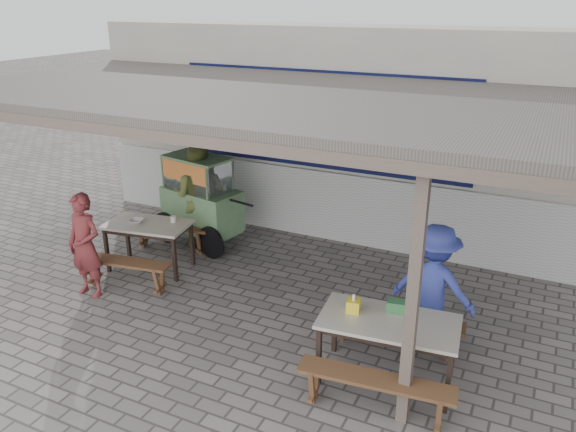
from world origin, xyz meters
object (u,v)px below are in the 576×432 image
Objects in this scene: bench_left_street at (126,268)px; bench_right_street at (375,387)px; bench_left_wall at (171,231)px; patron_street_side at (85,246)px; patron_right_table at (433,286)px; vendor_cart at (200,197)px; condiment_jar at (173,219)px; table_left at (148,228)px; patron_wall_side at (197,196)px; table_right at (389,326)px; tissue_box at (353,306)px; condiment_bowl at (136,221)px; bench_right_wall at (396,324)px; donation_box at (396,307)px.

bench_right_street is (3.99, -0.98, 0.01)m from bench_left_street.
patron_street_side is at bearing -104.23° from bench_left_wall.
vendor_cart is at bearing -12.43° from patron_right_table.
bench_left_wall is (-0.23, 1.38, 0.00)m from bench_left_street.
patron_street_side reaches higher than condiment_jar.
bench_left_street is at bearing -90.00° from bench_left_wall.
condiment_jar reaches higher than table_left.
patron_wall_side reaches higher than condiment_jar.
tissue_box is (-0.40, 0.00, 0.15)m from table_right.
bench_left_street is 6.72× the size of condiment_bowl.
bench_left_street is 0.90× the size of table_right.
condiment_bowl reaches higher than table_right.
bench_right_wall is (3.87, 0.23, 0.01)m from bench_left_street.
patron_wall_side is (0.17, 1.08, 0.20)m from table_left.
condiment_jar is (-3.79, 1.88, 0.46)m from bench_right_street.
bench_right_wall is 0.81× the size of vendor_cart.
table_left is 9.53× the size of tissue_box.
bench_right_street is at bearing -90.00° from bench_right_wall.
patron_wall_side is at bearing 78.63° from bench_left_street.
vendor_cart reaches higher than bench_left_wall.
condiment_bowl is (-4.27, 1.62, 0.43)m from bench_right_street.
bench_left_street is at bearing -102.77° from condiment_jar.
condiment_bowl is (0.09, 0.97, 0.03)m from patron_street_side.
condiment_bowl reaches higher than bench_right_wall.
patron_right_table reaches higher than table_right.
table_right is (4.05, -1.07, 0.01)m from table_left.
bench_left_street is 0.92× the size of patron_street_side.
bench_left_street is at bearing -90.00° from table_left.
patron_wall_side is (0.43, 2.10, 0.12)m from patron_street_side.
bench_left_wall is 4.53m from table_right.
table_left is 14.13× the size of condiment_jar.
bench_left_street is 14.43× the size of condiment_jar.
patron_right_table reaches higher than bench_left_street.
table_left is 0.85× the size of bench_right_street.
condiment_jar is (0.32, 0.21, 0.13)m from table_left.
patron_wall_side reaches higher than bench_left_wall.
bench_left_street is (0.12, -0.69, -0.34)m from table_left.
bench_left_wall is at bearing -110.92° from vendor_cart.
table_left is 4.45m from bench_right_street.
vendor_cart is at bearing 147.41° from tissue_box.
tissue_box is at bearing 133.99° from patron_wall_side.
condiment_bowl is (-3.81, 1.01, -0.05)m from tissue_box.
condiment_bowl is at bearing 168.51° from bench_right_wall.
bench_left_wall and bench_right_wall have the same top height.
patron_wall_side is 18.14× the size of condiment_jar.
patron_street_side reaches higher than bench_left_street.
table_right reaches higher than bench_right_street.
tissue_box is at bearing -155.24° from donation_box.
condiment_jar is (0.15, -0.86, -0.07)m from patron_wall_side.
bench_right_wall is at bearing 48.90° from patron_right_table.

